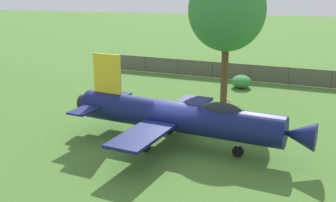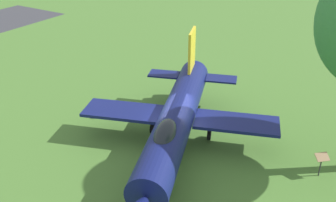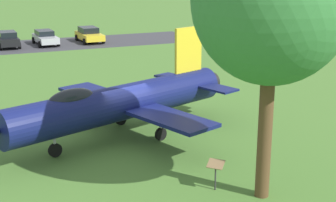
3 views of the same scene
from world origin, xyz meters
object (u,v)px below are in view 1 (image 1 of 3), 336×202
at_px(shrub_near_fence, 241,82).
at_px(info_plaque, 229,102).
at_px(shade_tree, 227,10).
at_px(display_jet, 183,117).

relative_size(shrub_near_fence, info_plaque, 1.82).
bearing_deg(shade_tree, display_jet, 172.68).
relative_size(shade_tree, shrub_near_fence, 4.73).
distance_m(shade_tree, shrub_near_fence, 8.95).
relative_size(display_jet, info_plaque, 11.99).
xyz_separation_m(display_jet, shrub_near_fence, (14.40, -1.69, -1.21)).
distance_m(shrub_near_fence, info_plaque, 7.81).
distance_m(display_jet, shrub_near_fence, 14.55).
bearing_deg(shrub_near_fence, info_plaque, 179.75).
height_order(shade_tree, shrub_near_fence, shade_tree).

